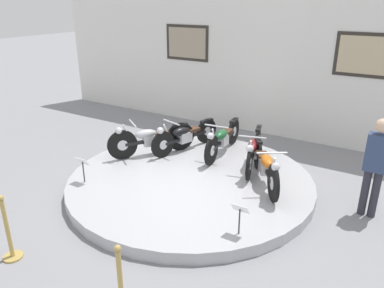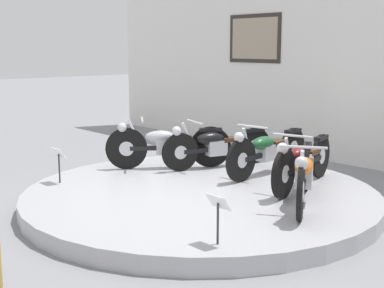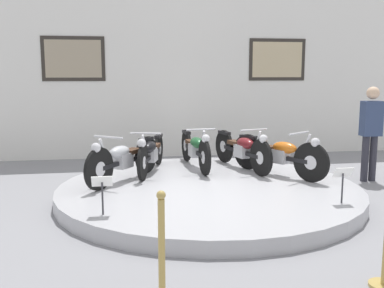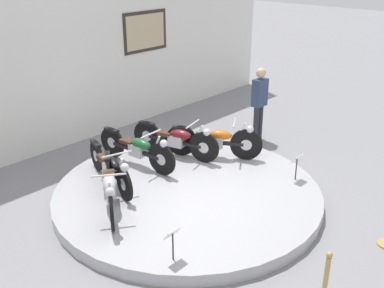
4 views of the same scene
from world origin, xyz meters
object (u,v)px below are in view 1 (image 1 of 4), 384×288
info_placard_front_centre (240,212)px  info_placard_front_left (83,165)px  stanchion_post_left_of_entry (9,238)px  motorcycle_silver (150,138)px  motorcycle_black (184,135)px  motorcycle_orange (265,165)px  motorcycle_maroon (254,149)px  motorcycle_green (223,138)px  visitor_standing (376,162)px

info_placard_front_centre → info_placard_front_left: bearing=180.0°
info_placard_front_left → stanchion_post_left_of_entry: bearing=-73.7°
info_placard_front_left → motorcycle_silver: bearing=81.1°
motorcycle_black → motorcycle_silver: bearing=-128.4°
motorcycle_orange → info_placard_front_centre: 1.77m
info_placard_front_left → motorcycle_maroon: bearing=43.8°
info_placard_front_left → info_placard_front_centre: same height
motorcycle_maroon → stanchion_post_left_of_entry: 4.75m
motorcycle_orange → motorcycle_black: bearing=164.1°
motorcycle_green → info_placard_front_left: size_ratio=3.88×
motorcycle_orange → visitor_standing: (1.81, 0.20, 0.39)m
motorcycle_green → info_placard_front_centre: motorcycle_green is taller
motorcycle_maroon → info_placard_front_left: size_ratio=3.79×
motorcycle_silver → visitor_standing: bearing=2.5°
motorcycle_orange → motorcycle_silver: bearing=180.0°
motorcycle_maroon → info_placard_front_left: motorcycle_maroon is taller
motorcycle_silver → visitor_standing: 4.53m
motorcycle_black → motorcycle_green: motorcycle_green is taller
motorcycle_maroon → motorcycle_green: bearing=163.9°
motorcycle_orange → info_placard_front_left: size_ratio=3.33×
info_placard_front_centre → stanchion_post_left_of_entry: (-2.67, -1.97, -0.23)m
motorcycle_maroon → info_placard_front_centre: motorcycle_maroon is taller
motorcycle_green → motorcycle_maroon: size_ratio=1.02×
motorcycle_orange → stanchion_post_left_of_entry: size_ratio=1.66×
info_placard_front_left → info_placard_front_centre: size_ratio=1.00×
motorcycle_orange → info_placard_front_left: 3.45m
visitor_standing → stanchion_post_left_of_entry: size_ratio=1.71×
info_placard_front_left → motorcycle_orange: bearing=30.4°
motorcycle_orange → stanchion_post_left_of_entry: stanchion_post_left_of_entry is taller
motorcycle_orange → info_placard_front_centre: (0.27, -1.75, -0.03)m
info_placard_front_centre → stanchion_post_left_of_entry: bearing=-143.6°
motorcycle_orange → info_placard_front_centre: motorcycle_orange is taller
motorcycle_silver → motorcycle_black: 0.80m
motorcycle_green → stanchion_post_left_of_entry: size_ratio=1.94×
motorcycle_silver → info_placard_front_centre: bearing=-30.4°
motorcycle_green → info_placard_front_centre: 3.08m
motorcycle_black → motorcycle_maroon: (1.71, 0.00, 0.02)m
motorcycle_orange → stanchion_post_left_of_entry: (-2.40, -3.71, -0.26)m
motorcycle_black → stanchion_post_left_of_entry: stanchion_post_left_of_entry is taller
motorcycle_silver → motorcycle_green: motorcycle_silver is taller
info_placard_front_centre → motorcycle_orange: bearing=98.9°
motorcycle_silver → motorcycle_black: size_ratio=0.88×
motorcycle_black → motorcycle_orange: size_ratio=1.11×
info_placard_front_centre → motorcycle_silver: bearing=149.6°
motorcycle_maroon → motorcycle_orange: size_ratio=1.14×
motorcycle_green → visitor_standing: 3.25m
motorcycle_silver → stanchion_post_left_of_entry: size_ratio=1.63×
motorcycle_green → motorcycle_orange: size_ratio=1.16×
motorcycle_silver → stanchion_post_left_of_entry: (0.30, -3.71, -0.26)m
motorcycle_maroon → info_placard_front_left: 3.43m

